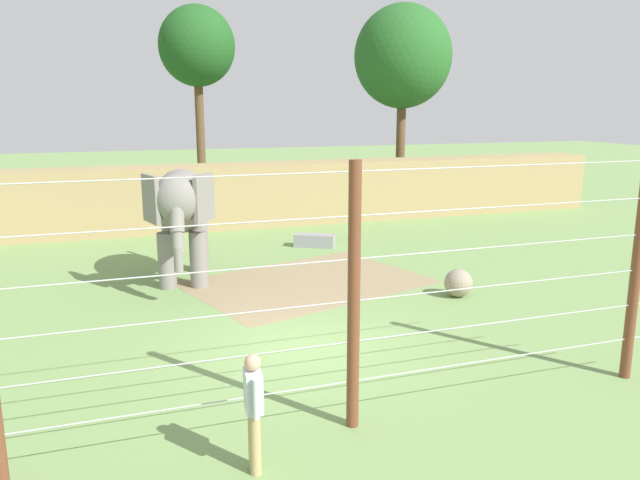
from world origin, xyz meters
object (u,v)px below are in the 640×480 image
(zookeeper, at_px, (254,407))
(enrichment_ball, at_px, (458,283))
(elephant, at_px, (181,208))
(feed_trough, at_px, (314,241))

(zookeeper, bearing_deg, enrichment_ball, 41.21)
(enrichment_ball, bearing_deg, elephant, 150.94)
(enrichment_ball, xyz_separation_m, feed_trough, (-1.67, 6.68, -0.14))
(zookeeper, height_order, feed_trough, zookeeper)
(feed_trough, bearing_deg, enrichment_ball, -75.98)
(elephant, xyz_separation_m, feed_trough, (4.84, 3.06, -1.89))
(enrichment_ball, relative_size, feed_trough, 0.50)
(zookeeper, xyz_separation_m, feed_trough, (5.08, 12.58, -0.71))
(elephant, bearing_deg, feed_trough, 32.28)
(elephant, relative_size, enrichment_ball, 5.88)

